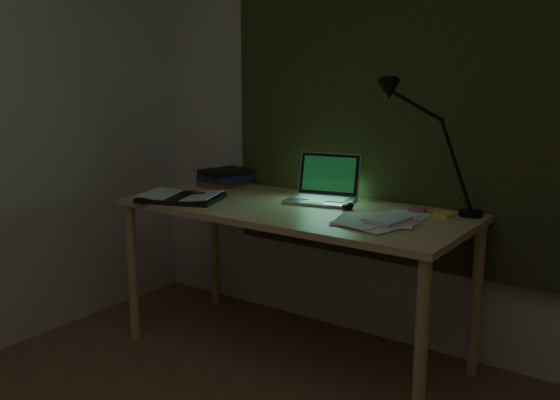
# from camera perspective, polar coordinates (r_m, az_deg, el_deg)

# --- Properties ---
(wall_back) EXTENTS (3.50, 0.00, 2.50)m
(wall_back) POSITION_cam_1_polar(r_m,az_deg,el_deg) (3.10, 13.63, 8.52)
(wall_back) COLOR silver
(wall_back) RESTS_ON ground
(curtain) EXTENTS (2.20, 0.06, 2.00)m
(curtain) POSITION_cam_1_polar(r_m,az_deg,el_deg) (3.06, 13.53, 12.24)
(curtain) COLOR #2E351A
(curtain) RESTS_ON wall_back
(desk) EXTENTS (1.68, 0.74, 0.77)m
(desk) POSITION_cam_1_polar(r_m,az_deg,el_deg) (3.10, 1.29, -7.54)
(desk) COLOR tan
(desk) RESTS_ON floor
(laptop) EXTENTS (0.39, 0.42, 0.23)m
(laptop) POSITION_cam_1_polar(r_m,az_deg,el_deg) (3.07, 3.72, 1.91)
(laptop) COLOR silver
(laptop) RESTS_ON desk
(open_textbook) EXTENTS (0.46, 0.40, 0.03)m
(open_textbook) POSITION_cam_1_polar(r_m,az_deg,el_deg) (3.18, -9.03, 0.29)
(open_textbook) COLOR silver
(open_textbook) RESTS_ON desk
(book_stack) EXTENTS (0.23, 0.26, 0.10)m
(book_stack) POSITION_cam_1_polar(r_m,az_deg,el_deg) (3.54, -5.19, 2.12)
(book_stack) COLOR silver
(book_stack) RESTS_ON desk
(loose_papers) EXTENTS (0.37, 0.39, 0.02)m
(loose_papers) POSITION_cam_1_polar(r_m,az_deg,el_deg) (2.76, 9.11, -1.60)
(loose_papers) COLOR silver
(loose_papers) RESTS_ON desk
(mouse) EXTENTS (0.07, 0.09, 0.03)m
(mouse) POSITION_cam_1_polar(r_m,az_deg,el_deg) (2.95, 6.21, -0.54)
(mouse) COLOR black
(mouse) RESTS_ON desk
(sticky_yellow) EXTENTS (0.09, 0.09, 0.02)m
(sticky_yellow) POSITION_cam_1_polar(r_m,az_deg,el_deg) (2.89, 14.82, -1.29)
(sticky_yellow) COLOR yellow
(sticky_yellow) RESTS_ON desk
(sticky_pink) EXTENTS (0.08, 0.08, 0.02)m
(sticky_pink) POSITION_cam_1_polar(r_m,az_deg,el_deg) (2.96, 12.46, -0.86)
(sticky_pink) COLOR #D5536D
(sticky_pink) RESTS_ON desk
(desk_lamp) EXTENTS (0.39, 0.31, 0.58)m
(desk_lamp) POSITION_cam_1_polar(r_m,az_deg,el_deg) (2.88, 17.37, 4.23)
(desk_lamp) COLOR black
(desk_lamp) RESTS_ON desk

